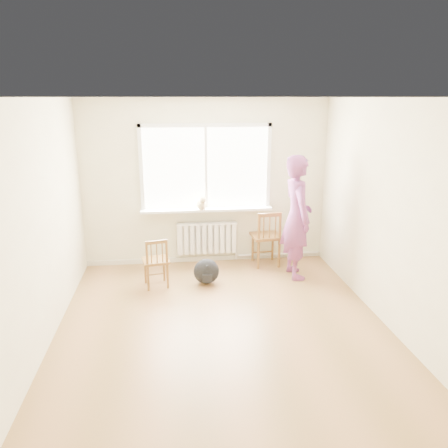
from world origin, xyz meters
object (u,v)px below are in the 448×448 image
object	(u,v)px
chair_left	(156,263)
backpack	(206,271)
chair_right	(267,238)
person	(297,217)
cat	(202,204)

from	to	relation	value
chair_left	backpack	xyz separation A→B (m)	(0.74, 0.03, -0.19)
chair_right	person	size ratio (longest dim) A/B	0.49
chair_right	cat	xyz separation A→B (m)	(-1.06, 0.16, 0.58)
chair_left	person	distance (m)	2.22
chair_left	backpack	size ratio (longest dim) A/B	1.96
backpack	cat	bearing A→B (deg)	90.24
person	cat	xyz separation A→B (m)	(-1.40, 0.63, 0.10)
chair_right	backpack	world-z (taller)	chair_right
person	cat	size ratio (longest dim) A/B	4.98
cat	chair_right	bearing A→B (deg)	-15.87
chair_right	person	xyz separation A→B (m)	(0.35, -0.47, 0.48)
person	backpack	world-z (taller)	person
cat	backpack	distance (m)	1.15
person	backpack	distance (m)	1.60
chair_right	cat	distance (m)	1.22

